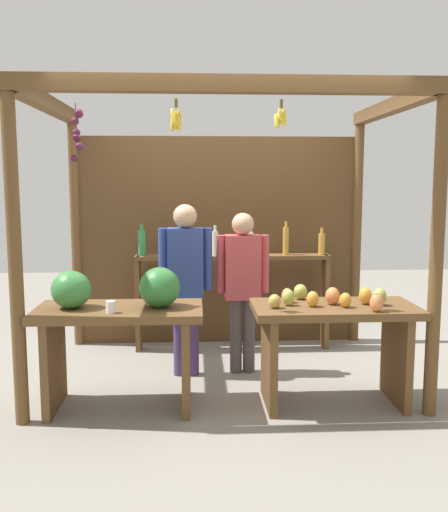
{
  "coord_description": "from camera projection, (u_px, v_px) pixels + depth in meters",
  "views": [
    {
      "loc": [
        -0.25,
        -5.02,
        1.75
      ],
      "look_at": [
        0.0,
        -0.2,
        1.12
      ],
      "focal_mm": 39.44,
      "sensor_mm": 36.0,
      "label": 1
    }
  ],
  "objects": [
    {
      "name": "vendor_woman",
      "position": [
        243.0,
        279.0,
        5.12
      ],
      "size": [
        0.48,
        0.2,
        1.48
      ],
      "rotation": [
        0.0,
        0.0,
        0.03
      ],
      "color": "#514548",
      "rests_on": "ground"
    },
    {
      "name": "fruit_counter_left",
      "position": [
        120.0,
        320.0,
        4.31
      ],
      "size": [
        1.28,
        0.64,
        1.11
      ],
      "color": "brown",
      "rests_on": "ground"
    },
    {
      "name": "ground_plane",
      "position": [
        223.0,
        373.0,
        5.21
      ],
      "size": [
        12.0,
        12.0,
        0.0
      ],
      "primitive_type": "plane",
      "color": "gray",
      "rests_on": "ground"
    },
    {
      "name": "vendor_man",
      "position": [
        186.0,
        274.0,
        5.04
      ],
      "size": [
        0.48,
        0.21,
        1.56
      ],
      "rotation": [
        0.0,
        0.0,
        0.2
      ],
      "color": "#493364",
      "rests_on": "ground"
    },
    {
      "name": "bottle_shelf_unit",
      "position": [
        231.0,
        275.0,
        5.87
      ],
      "size": [
        2.03,
        0.22,
        1.35
      ],
      "color": "brown",
      "rests_on": "ground"
    },
    {
      "name": "market_stall",
      "position": [
        220.0,
        214.0,
        5.5
      ],
      "size": [
        3.16,
        2.16,
        2.49
      ],
      "color": "brown",
      "rests_on": "ground"
    },
    {
      "name": "fruit_counter_right",
      "position": [
        333.0,
        330.0,
        4.42
      ],
      "size": [
        1.28,
        0.64,
        0.94
      ],
      "color": "brown",
      "rests_on": "ground"
    }
  ]
}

